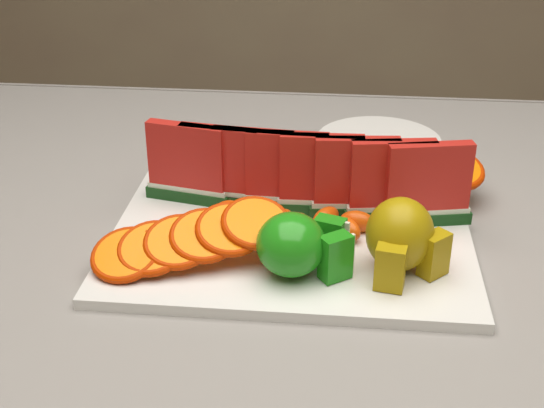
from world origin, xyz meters
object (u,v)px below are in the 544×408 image
Objects in this scene: side_plate at (379,141)px; fork at (169,155)px; pear_cluster at (401,237)px; apple_cluster at (298,245)px; platter at (291,239)px.

fork is (-0.29, -0.07, -0.00)m from side_plate.
pear_cluster is 0.42m from fork.
pear_cluster is 0.36m from side_plate.
side_plate is 1.19× the size of fork.
side_plate is at bearing 91.77° from pear_cluster.
fork is at bearing 136.86° from pear_cluster.
side_plate is at bearing 76.31° from apple_cluster.
pear_cluster reaches higher than platter.
platter is 0.29m from fork.
platter is 0.14m from pear_cluster.
side_plate is at bearing 14.00° from fork.
apple_cluster is 0.54× the size of fork.
fork is (-0.19, 0.22, -0.00)m from platter.
pear_cluster is 0.40× the size of side_plate.
apple_cluster is 1.15× the size of pear_cluster.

